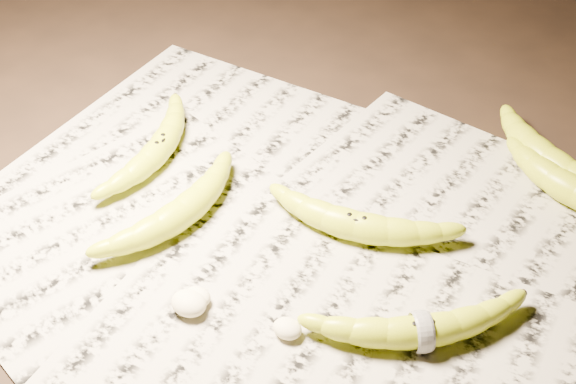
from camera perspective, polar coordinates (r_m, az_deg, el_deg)
The scene contains 11 objects.
ground at distance 0.96m, azimuth -0.05°, elevation -2.18°, with size 3.00×3.00×0.00m, color black.
newspaper_patch at distance 0.93m, azimuth 0.69°, elevation -3.86°, with size 0.90×0.70×0.01m, color #A8A390.
banana_left_a at distance 1.05m, azimuth -9.14°, elevation 3.25°, with size 0.20×0.06×0.03m, color #C4E11C, non-canonical shape.
banana_left_b at distance 0.95m, azimuth -7.58°, elevation -1.30°, with size 0.20×0.06×0.04m, color #C4E11C, non-canonical shape.
banana_center at distance 0.93m, azimuth 4.92°, elevation -2.26°, with size 0.20×0.06×0.04m, color #C4E11C, non-canonical shape.
banana_taped at distance 0.83m, azimuth 9.48°, elevation -9.59°, with size 0.21×0.06×0.04m, color #C4E11C, non-canonical shape.
banana_upper_b at distance 1.07m, azimuth 17.99°, elevation 2.38°, with size 0.19×0.06×0.04m, color #C4E11C, non-canonical shape.
measuring_tape at distance 0.83m, azimuth 9.48°, elevation -9.59°, with size 0.04×0.04×0.00m, color white.
flesh_chunk_a at distance 0.86m, azimuth -7.09°, elevation -7.68°, with size 0.04×0.03×0.02m, color #F4EDBD.
flesh_chunk_b at distance 0.87m, azimuth -6.49°, elevation -7.24°, with size 0.03×0.03×0.02m, color #F4EDBD.
flesh_chunk_c at distance 0.83m, azimuth -0.05°, elevation -9.51°, with size 0.03×0.03×0.02m, color #F4EDBD.
Camera 1 is at (0.37, -0.60, 0.66)m, focal length 50.00 mm.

